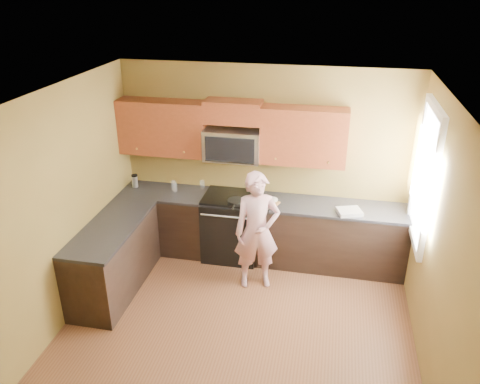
% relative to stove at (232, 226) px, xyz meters
% --- Properties ---
extents(floor, '(4.00, 4.00, 0.00)m').
position_rel_stove_xyz_m(floor, '(0.40, -1.68, -0.47)').
color(floor, brown).
rests_on(floor, ground).
extents(ceiling, '(4.00, 4.00, 0.00)m').
position_rel_stove_xyz_m(ceiling, '(0.40, -1.68, 2.23)').
color(ceiling, white).
rests_on(ceiling, ground).
extents(wall_back, '(4.00, 0.00, 4.00)m').
position_rel_stove_xyz_m(wall_back, '(0.40, 0.32, 0.88)').
color(wall_back, brown).
rests_on(wall_back, ground).
extents(wall_left, '(0.00, 4.00, 4.00)m').
position_rel_stove_xyz_m(wall_left, '(-1.60, -1.68, 0.88)').
color(wall_left, brown).
rests_on(wall_left, ground).
extents(wall_right, '(0.00, 4.00, 4.00)m').
position_rel_stove_xyz_m(wall_right, '(2.40, -1.68, 0.88)').
color(wall_right, brown).
rests_on(wall_right, ground).
extents(cabinet_back_run, '(4.00, 0.60, 0.88)m').
position_rel_stove_xyz_m(cabinet_back_run, '(0.40, 0.02, -0.03)').
color(cabinet_back_run, black).
rests_on(cabinet_back_run, floor).
extents(cabinet_left_run, '(0.60, 1.60, 0.88)m').
position_rel_stove_xyz_m(cabinet_left_run, '(-1.30, -1.08, -0.03)').
color(cabinet_left_run, black).
rests_on(cabinet_left_run, floor).
extents(countertop_back, '(4.00, 0.62, 0.04)m').
position_rel_stove_xyz_m(countertop_back, '(0.40, 0.01, 0.43)').
color(countertop_back, black).
rests_on(countertop_back, cabinet_back_run).
extents(countertop_left, '(0.62, 1.60, 0.04)m').
position_rel_stove_xyz_m(countertop_left, '(-1.29, -1.08, 0.43)').
color(countertop_left, black).
rests_on(countertop_left, cabinet_left_run).
extents(stove, '(0.76, 0.65, 0.95)m').
position_rel_stove_xyz_m(stove, '(0.00, 0.00, 0.00)').
color(stove, black).
rests_on(stove, floor).
extents(microwave, '(0.76, 0.40, 0.42)m').
position_rel_stove_xyz_m(microwave, '(0.00, 0.12, 0.97)').
color(microwave, silver).
rests_on(microwave, wall_back).
extents(upper_cab_left, '(1.22, 0.33, 0.75)m').
position_rel_stove_xyz_m(upper_cab_left, '(-0.99, 0.16, 0.97)').
color(upper_cab_left, brown).
rests_on(upper_cab_left, wall_back).
extents(upper_cab_right, '(1.12, 0.33, 0.75)m').
position_rel_stove_xyz_m(upper_cab_right, '(0.94, 0.16, 0.97)').
color(upper_cab_right, brown).
rests_on(upper_cab_right, wall_back).
extents(upper_cab_over_mw, '(0.76, 0.33, 0.30)m').
position_rel_stove_xyz_m(upper_cab_over_mw, '(0.00, 0.16, 1.62)').
color(upper_cab_over_mw, brown).
rests_on(upper_cab_over_mw, wall_back).
extents(window, '(0.06, 1.06, 1.66)m').
position_rel_stove_xyz_m(window, '(2.38, -0.48, 1.17)').
color(window, white).
rests_on(window, wall_right).
extents(woman, '(0.66, 0.53, 1.58)m').
position_rel_stove_xyz_m(woman, '(0.47, -0.62, 0.31)').
color(woman, '#CE677C').
rests_on(woman, floor).
extents(frying_pan, '(0.25, 0.42, 0.05)m').
position_rel_stove_xyz_m(frying_pan, '(0.12, -0.21, 0.47)').
color(frying_pan, black).
rests_on(frying_pan, stove).
extents(butter_tub, '(0.15, 0.15, 0.09)m').
position_rel_stove_xyz_m(butter_tub, '(0.29, -0.10, 0.45)').
color(butter_tub, gold).
rests_on(butter_tub, countertop_back).
extents(toast_slice, '(0.14, 0.14, 0.01)m').
position_rel_stove_xyz_m(toast_slice, '(0.62, -0.05, 0.45)').
color(toast_slice, '#B27F47').
rests_on(toast_slice, countertop_back).
extents(napkin_a, '(0.14, 0.14, 0.06)m').
position_rel_stove_xyz_m(napkin_a, '(0.58, -0.22, 0.48)').
color(napkin_a, silver).
rests_on(napkin_a, countertop_back).
extents(napkin_b, '(0.14, 0.15, 0.07)m').
position_rel_stove_xyz_m(napkin_b, '(0.59, -0.01, 0.48)').
color(napkin_b, silver).
rests_on(napkin_b, countertop_back).
extents(dish_towel, '(0.36, 0.32, 0.05)m').
position_rel_stove_xyz_m(dish_towel, '(1.60, -0.14, 0.47)').
color(dish_towel, silver).
rests_on(dish_towel, countertop_back).
extents(travel_mug, '(0.11, 0.11, 0.19)m').
position_rel_stove_xyz_m(travel_mug, '(-1.45, 0.09, 0.45)').
color(travel_mug, silver).
rests_on(travel_mug, countertop_back).
extents(glass_a, '(0.09, 0.09, 0.12)m').
position_rel_stove_xyz_m(glass_a, '(-0.88, 0.14, 0.51)').
color(glass_a, silver).
rests_on(glass_a, countertop_back).
extents(glass_b, '(0.08, 0.08, 0.12)m').
position_rel_stove_xyz_m(glass_b, '(-0.84, 0.06, 0.51)').
color(glass_b, silver).
rests_on(glass_b, countertop_back).
extents(glass_c, '(0.07, 0.07, 0.12)m').
position_rel_stove_xyz_m(glass_c, '(-0.48, 0.22, 0.51)').
color(glass_c, silver).
rests_on(glass_c, countertop_back).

